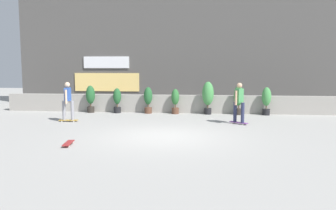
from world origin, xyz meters
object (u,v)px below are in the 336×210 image
(potted_plant_3, at_px, (175,100))
(potted_plant_4, at_px, (208,95))
(potted_plant_0, at_px, (90,97))
(potted_plant_1, at_px, (117,99))
(skateboard_near_camera, at_px, (68,143))
(potted_plant_6, at_px, (266,99))
(skater_mid_plaza, at_px, (68,100))
(potted_plant_2, at_px, (148,99))
(potted_plant_5, at_px, (239,98))
(skater_by_wall_right, at_px, (239,101))

(potted_plant_3, distance_m, potted_plant_4, 1.64)
(potted_plant_0, xyz_separation_m, potted_plant_1, (1.39, 0.00, -0.10))
(skateboard_near_camera, bearing_deg, potted_plant_0, 103.67)
(potted_plant_6, distance_m, skater_mid_plaza, 9.25)
(potted_plant_3, xyz_separation_m, potted_plant_6, (4.43, -0.00, 0.09))
(potted_plant_2, distance_m, potted_plant_5, 4.47)
(potted_plant_6, xyz_separation_m, skater_by_wall_right, (-1.58, -2.77, 0.17))
(potted_plant_1, xyz_separation_m, potted_plant_6, (7.39, -0.00, 0.08))
(potted_plant_1, xyz_separation_m, skateboard_near_camera, (0.34, -7.12, -0.63))
(potted_plant_2, xyz_separation_m, potted_plant_3, (1.37, 0.00, -0.07))
(potted_plant_4, relative_size, skater_mid_plaza, 0.95)
(potted_plant_1, relative_size, potted_plant_3, 1.02)
(potted_plant_0, bearing_deg, potted_plant_4, -0.00)
(potted_plant_0, distance_m, potted_plant_5, 7.46)
(potted_plant_0, height_order, skateboard_near_camera, potted_plant_0)
(potted_plant_5, relative_size, skater_by_wall_right, 0.83)
(potted_plant_1, relative_size, skater_by_wall_right, 0.74)
(potted_plant_2, bearing_deg, potted_plant_6, -0.00)
(potted_plant_1, distance_m, potted_plant_5, 6.06)
(potted_plant_5, xyz_separation_m, potted_plant_6, (1.33, -0.00, -0.05))
(skater_mid_plaza, distance_m, skater_by_wall_right, 7.19)
(potted_plant_3, relative_size, skateboard_near_camera, 1.51)
(skater_mid_plaza, bearing_deg, potted_plant_3, 33.94)
(potted_plant_2, bearing_deg, skater_mid_plaza, -135.50)
(potted_plant_1, bearing_deg, potted_plant_2, -0.00)
(potted_plant_4, distance_m, potted_plant_6, 2.82)
(potted_plant_0, bearing_deg, potted_plant_6, -0.00)
(potted_plant_0, relative_size, potted_plant_3, 1.12)
(potted_plant_0, distance_m, skater_mid_plaza, 2.93)
(skater_mid_plaza, bearing_deg, potted_plant_5, 21.43)
(potted_plant_2, height_order, potted_plant_3, potted_plant_2)
(skater_mid_plaza, distance_m, skateboard_near_camera, 4.62)
(potted_plant_3, relative_size, skater_mid_plaza, 0.73)
(potted_plant_1, distance_m, skater_mid_plaza, 3.24)
(potted_plant_6, relative_size, skater_mid_plaza, 0.80)
(potted_plant_0, relative_size, potted_plant_1, 1.10)
(potted_plant_3, height_order, potted_plant_6, potted_plant_6)
(potted_plant_4, relative_size, skater_by_wall_right, 0.95)
(potted_plant_6, bearing_deg, potted_plant_1, 180.00)
(potted_plant_4, bearing_deg, potted_plant_1, 180.00)
(potted_plant_5, height_order, skater_mid_plaza, skater_mid_plaza)
(potted_plant_3, height_order, potted_plant_5, potted_plant_5)
(potted_plant_4, bearing_deg, potted_plant_0, 180.00)
(potted_plant_1, distance_m, skateboard_near_camera, 7.16)
(potted_plant_0, bearing_deg, skater_by_wall_right, -21.05)
(potted_plant_2, xyz_separation_m, skateboard_near_camera, (-1.25, -7.12, -0.68))
(potted_plant_0, distance_m, skater_by_wall_right, 7.72)
(potted_plant_5, distance_m, skater_by_wall_right, 2.79)
(potted_plant_0, relative_size, potted_plant_5, 0.98)
(potted_plant_6, relative_size, skateboard_near_camera, 1.65)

